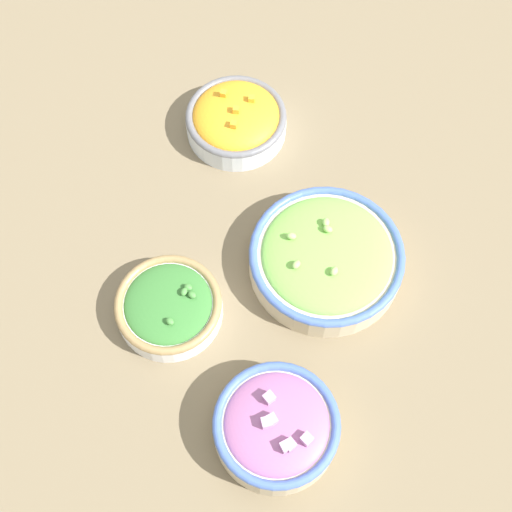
{
  "coord_description": "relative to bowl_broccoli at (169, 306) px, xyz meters",
  "views": [
    {
      "loc": [
        0.39,
        0.19,
        0.92
      ],
      "look_at": [
        0.0,
        0.0,
        0.03
      ],
      "focal_mm": 50.0,
      "sensor_mm": 36.0,
      "label": 1
    }
  ],
  "objects": [
    {
      "name": "ground_plane",
      "position": [
        -0.12,
        0.07,
        -0.02
      ],
      "size": [
        3.0,
        3.0,
        0.0
      ],
      "primitive_type": "plane",
      "color": "#75664C"
    },
    {
      "name": "bowl_broccoli",
      "position": [
        0.0,
        0.0,
        0.0
      ],
      "size": [
        0.15,
        0.15,
        0.05
      ],
      "color": "white",
      "rests_on": "ground_plane"
    },
    {
      "name": "bowl_lettuce",
      "position": [
        -0.16,
        0.16,
        0.01
      ],
      "size": [
        0.22,
        0.22,
        0.07
      ],
      "color": "beige",
      "rests_on": "ground_plane"
    },
    {
      "name": "bowl_squash",
      "position": [
        -0.32,
        -0.06,
        0.01
      ],
      "size": [
        0.16,
        0.16,
        0.07
      ],
      "color": "silver",
      "rests_on": "ground_plane"
    },
    {
      "name": "bowl_red_onion",
      "position": [
        0.08,
        0.2,
        0.01
      ],
      "size": [
        0.16,
        0.16,
        0.07
      ],
      "color": "beige",
      "rests_on": "ground_plane"
    }
  ]
}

